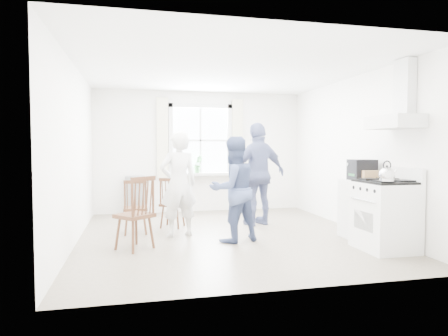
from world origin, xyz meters
TOP-DOWN VIEW (x-y plane):
  - room_shell at (0.00, 0.00)m, footprint 4.62×5.12m
  - window_assembly at (0.00, 2.45)m, footprint 1.88×0.24m
  - range_hood at (2.07, -1.35)m, footprint 0.45×0.76m
  - shelf_unit at (-1.40, 2.33)m, footprint 0.40×0.30m
  - gas_stove at (1.91, -1.35)m, footprint 0.68×0.76m
  - kettle at (1.74, -1.62)m, footprint 0.20×0.20m
  - low_cabinet at (1.98, -0.65)m, footprint 0.50×0.55m
  - stereo_stack at (1.98, -0.65)m, footprint 0.36×0.33m
  - cardboard_box at (1.99, -0.88)m, footprint 0.28×0.23m
  - windsor_chair_a at (-1.40, 0.37)m, footprint 0.38×0.37m
  - windsor_chair_b at (-0.81, 0.76)m, footprint 0.49×0.49m
  - windsor_chair_c at (-1.35, -0.63)m, footprint 0.60×0.60m
  - person_left at (-0.74, 0.11)m, footprint 0.72×0.72m
  - person_mid at (0.01, -0.42)m, footprint 0.95×0.95m
  - person_right at (0.77, 0.72)m, footprint 1.34×1.34m
  - potted_plant at (-0.07, 2.36)m, footprint 0.21×0.21m

SIDE VIEW (x-z plane):
  - shelf_unit at x=-1.40m, z-range 0.00..0.80m
  - low_cabinet at x=1.98m, z-range 0.00..0.90m
  - gas_stove at x=1.91m, z-range -0.08..1.04m
  - windsor_chair_b at x=-0.81m, z-range 0.10..0.98m
  - windsor_chair_a at x=-1.40m, z-range 0.10..0.99m
  - windsor_chair_c at x=-1.35m, z-range 0.11..1.13m
  - person_mid at x=0.01m, z-range 0.00..1.56m
  - person_left at x=-0.74m, z-range 0.00..1.65m
  - person_right at x=0.77m, z-range 0.00..1.84m
  - cardboard_box at x=1.99m, z-range 0.90..1.06m
  - potted_plant at x=-0.07m, z-range 0.85..1.22m
  - kettle at x=1.74m, z-range 0.90..1.19m
  - stereo_stack at x=1.98m, z-range 0.90..1.21m
  - room_shell at x=0.00m, z-range -0.02..2.62m
  - window_assembly at x=0.00m, z-range 0.61..2.31m
  - range_hood at x=2.07m, z-range 1.43..2.37m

